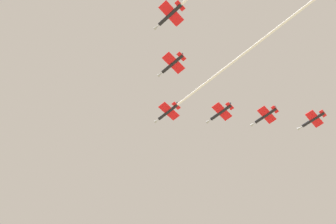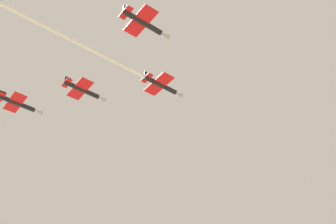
{
  "view_description": "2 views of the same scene",
  "coord_description": "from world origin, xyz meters",
  "px_view_note": "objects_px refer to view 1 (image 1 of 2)",
  "views": [
    {
      "loc": [
        -93.21,
        -8.55,
        3.32
      ],
      "look_at": [
        -17.85,
        14.82,
        121.73
      ],
      "focal_mm": 37.25,
      "sensor_mm": 36.0,
      "label": 1
    },
    {
      "loc": [
        20.8,
        -55.63,
        48.71
      ],
      "look_at": [
        -22.67,
        28.48,
        123.84
      ],
      "focal_mm": 43.23,
      "sensor_mm": 36.0,
      "label": 2
    }
  ],
  "objects_px": {
    "jet_port_inner": "(172,64)",
    "jet_lead": "(214,77)",
    "jet_port_trail": "(313,120)",
    "jet_starboard_inner": "(220,113)",
    "jet_starboard_outer": "(265,116)"
  },
  "relations": [
    {
      "from": "jet_lead",
      "to": "jet_starboard_inner",
      "type": "height_order",
      "value": "jet_lead"
    },
    {
      "from": "jet_port_inner",
      "to": "jet_port_trail",
      "type": "height_order",
      "value": "jet_port_trail"
    },
    {
      "from": "jet_port_trail",
      "to": "jet_starboard_inner",
      "type": "bearing_deg",
      "value": 138.72
    },
    {
      "from": "jet_lead",
      "to": "jet_port_inner",
      "type": "distance_m",
      "value": 16.89
    },
    {
      "from": "jet_starboard_inner",
      "to": "jet_starboard_outer",
      "type": "distance_m",
      "value": 19.2
    },
    {
      "from": "jet_lead",
      "to": "jet_starboard_inner",
      "type": "bearing_deg",
      "value": 29.53
    },
    {
      "from": "jet_port_inner",
      "to": "jet_lead",
      "type": "bearing_deg",
      "value": -29.53
    },
    {
      "from": "jet_lead",
      "to": "jet_port_trail",
      "type": "distance_m",
      "value": 47.43
    },
    {
      "from": "jet_starboard_outer",
      "to": "jet_lead",
      "type": "bearing_deg",
      "value": 172.32
    },
    {
      "from": "jet_starboard_inner",
      "to": "jet_port_trail",
      "type": "distance_m",
      "value": 39.12
    },
    {
      "from": "jet_starboard_outer",
      "to": "jet_port_inner",
      "type": "bearing_deg",
      "value": 164.43
    },
    {
      "from": "jet_starboard_outer",
      "to": "jet_port_trail",
      "type": "distance_m",
      "value": 19.98
    },
    {
      "from": "jet_starboard_outer",
      "to": "jet_port_trail",
      "type": "height_order",
      "value": "jet_starboard_outer"
    },
    {
      "from": "jet_port_inner",
      "to": "jet_port_trail",
      "type": "xyz_separation_m",
      "value": [
        41.95,
        -48.6,
        0.28
      ]
    },
    {
      "from": "jet_port_inner",
      "to": "jet_starboard_inner",
      "type": "bearing_deg",
      "value": -0.0
    }
  ]
}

